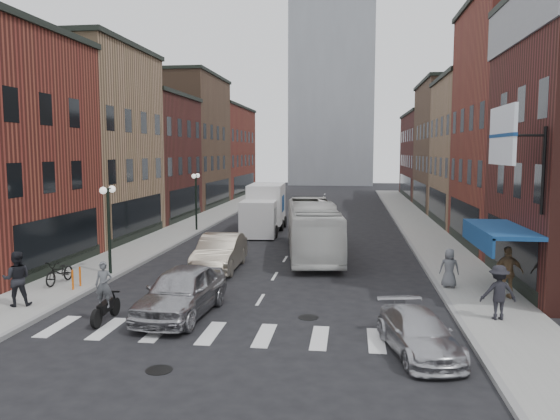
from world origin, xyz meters
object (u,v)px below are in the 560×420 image
Objects in this scene: billboard_sign at (505,137)px; box_truck at (264,209)px; parked_bicycle at (60,272)px; ped_left_solo at (17,279)px; ped_right_c at (449,268)px; streetlamp_near at (108,213)px; sedan_left_far at (220,252)px; ped_right_a at (498,292)px; streetlamp_far at (196,191)px; bike_rack at (76,278)px; ped_right_b at (508,272)px; sedan_left_near at (182,292)px; curb_car at (419,333)px; motorcycle_rider at (105,294)px; transit_bus at (313,229)px.

box_truck is (-11.15, 17.75, -4.49)m from billboard_sign.
parked_bicycle is 3.33m from ped_left_solo.
streetlamp_near is at bearing 5.14° from ped_right_c.
box_truck is 17.49m from parked_bicycle.
ped_right_a reaches higher than sedan_left_far.
ped_left_solo is (-1.01, -19.41, -1.78)m from streetlamp_far.
streetlamp_far is 16.87m from bike_rack.
ped_right_a is at bearing -63.29° from box_truck.
parked_bicycle is 17.91m from ped_right_b.
curb_car is (7.68, -2.56, -0.27)m from sedan_left_near.
curb_car is (12.73, -7.92, -2.33)m from streetlamp_near.
transit_bus is at bearing 57.76° from motorcycle_rider.
sedan_left_near is at bearing 9.02° from ped_right_b.
streetlamp_near is at bearing 106.75° from motorcycle_rider.
motorcycle_rider is at bearing -51.24° from bike_rack.
streetlamp_near reaches higher than transit_bus.
ped_right_c is at bearing -15.73° from sedan_left_far.
transit_bus is at bearing -52.95° from ped_right_b.
box_truck reaches higher than parked_bicycle.
box_truck is 1.54× the size of sedan_left_near.
transit_bus reaches higher than ped_right_c.
box_truck is 4.86× the size of ped_right_c.
sedan_left_near is at bearing 149.38° from curb_car.
sedan_left_near is at bearing -115.20° from transit_bus.
curb_car is at bearing -81.64° from transit_bus.
ped_left_solo reaches higher than sedan_left_far.
streetlamp_far is 19.52m from ped_left_solo.
ped_right_a is (12.92, 1.50, 0.10)m from motorcycle_rider.
streetlamp_far is 2.58× the size of ped_right_c.
ped_right_c is (2.07, 7.26, 0.36)m from curb_car.
streetlamp_near is 5.14× the size of bike_rack.
ped_left_solo is 1.09× the size of ped_right_a.
ped_right_b reaches higher than bike_rack.
ped_right_c reaches higher than curb_car.
curb_car is 7.55m from ped_right_c.
ped_right_b is (1.03, 2.73, 0.09)m from ped_right_a.
motorcycle_rider is at bearing -43.09° from parked_bicycle.
box_truck is 20.51m from ped_left_solo.
billboard_sign is at bearing -0.84° from parked_bicycle.
streetlamp_near is (-15.99, 3.50, -3.22)m from billboard_sign.
ped_left_solo is 1.00× the size of ped_right_b.
ped_right_b is (12.05, -4.10, 0.29)m from sedan_left_far.
sedan_left_near is 2.78× the size of ped_right_a.
ped_left_solo reaches higher than ped_right_a.
ped_right_a is at bearing -7.69° from bike_rack.
curb_car is (12.73, -21.92, -2.33)m from streetlamp_far.
transit_bus is 13.00m from ped_right_a.
transit_bus reaches higher than motorcycle_rider.
streetlamp_far is at bearing 90.00° from streetlamp_near.
bike_rack is 2.89m from ped_left_solo.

